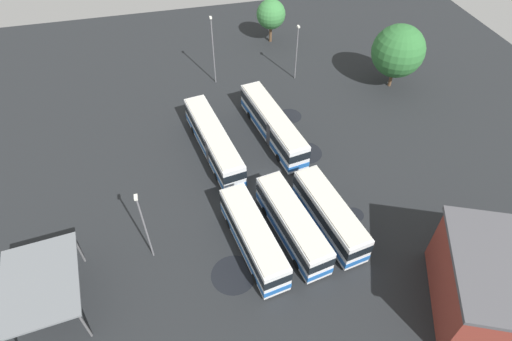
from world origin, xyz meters
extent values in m
plane|color=black|center=(0.00, 0.00, 0.00)|extent=(91.74, 91.74, 0.00)
cube|color=silver|center=(-6.69, -4.49, 1.84)|extent=(10.42, 4.15, 3.09)
cube|color=beige|center=(-6.69, -4.49, 3.46)|extent=(9.99, 3.88, 0.14)
cube|color=black|center=(-6.69, -4.49, 2.34)|extent=(10.48, 4.19, 0.99)
cube|color=#1E56A8|center=(-6.69, -4.49, 0.98)|extent=(10.48, 4.19, 0.62)
cube|color=black|center=(-1.68, -3.66, 2.44)|extent=(0.40, 2.04, 1.14)
cylinder|color=black|center=(-3.78, -2.84, 0.50)|extent=(1.04, 0.46, 1.00)
cylinder|color=black|center=(-3.40, -5.11, 0.50)|extent=(1.04, 0.46, 1.00)
cylinder|color=black|center=(-9.98, -3.88, 0.50)|extent=(1.04, 0.46, 1.00)
cylinder|color=black|center=(-9.60, -6.15, 0.50)|extent=(1.04, 0.46, 1.00)
cube|color=silver|center=(-6.87, -0.74, 1.84)|extent=(11.01, 4.36, 3.09)
cube|color=beige|center=(-6.87, -0.74, 3.46)|extent=(10.55, 4.08, 0.14)
cube|color=black|center=(-6.87, -0.74, 2.34)|extent=(11.07, 4.40, 0.99)
cube|color=#1E56A8|center=(-6.87, -0.74, 0.98)|extent=(11.07, 4.40, 0.62)
cube|color=black|center=(-1.57, 0.21, 2.44)|extent=(0.42, 2.04, 1.14)
cylinder|color=black|center=(-3.80, 0.98, 0.50)|extent=(1.04, 0.47, 1.00)
cylinder|color=black|center=(-3.39, -1.29, 0.50)|extent=(1.04, 0.47, 1.00)
cylinder|color=black|center=(-10.35, -0.19, 0.50)|extent=(1.04, 0.47, 1.00)
cylinder|color=black|center=(-9.94, -2.46, 0.50)|extent=(1.04, 0.47, 1.00)
cube|color=silver|center=(-7.48, 3.15, 1.84)|extent=(10.79, 4.18, 3.09)
cube|color=beige|center=(-7.48, 3.15, 3.46)|extent=(10.34, 3.92, 0.14)
cube|color=black|center=(-7.48, 3.15, 2.34)|extent=(10.85, 4.23, 0.99)
cube|color=#1E56A8|center=(-7.48, 3.15, 0.98)|extent=(10.85, 4.23, 0.62)
cube|color=black|center=(-2.28, 4.00, 2.44)|extent=(0.39, 2.04, 1.14)
cylinder|color=black|center=(-4.45, 4.81, 0.50)|extent=(1.04, 0.46, 1.00)
cylinder|color=black|center=(-4.08, 2.54, 0.50)|extent=(1.04, 0.46, 1.00)
cylinder|color=black|center=(-10.89, 3.75, 0.50)|extent=(1.04, 0.46, 1.00)
cylinder|color=black|center=(-10.51, 1.48, 0.50)|extent=(1.04, 0.46, 1.00)
cube|color=silver|center=(7.70, -2.90, 1.84)|extent=(13.93, 4.70, 3.09)
cube|color=beige|center=(7.70, -2.90, 3.46)|extent=(13.35, 4.41, 0.14)
cube|color=black|center=(7.70, -2.90, 2.34)|extent=(14.00, 4.75, 0.99)
cube|color=#1E56A8|center=(7.70, -2.90, 0.98)|extent=(14.00, 4.75, 0.62)
cube|color=black|center=(14.47, -1.78, 2.44)|extent=(0.39, 2.04, 1.14)
cube|color=#47474C|center=(6.21, -3.14, 1.84)|extent=(1.30, 2.67, 2.96)
cylinder|color=black|center=(11.70, -1.07, 0.50)|extent=(1.04, 0.46, 1.00)
cylinder|color=black|center=(12.08, -3.35, 0.50)|extent=(1.04, 0.46, 1.00)
cylinder|color=black|center=(3.32, -2.45, 0.50)|extent=(1.04, 0.46, 1.00)
cylinder|color=black|center=(3.70, -4.73, 0.50)|extent=(1.04, 0.46, 1.00)
cube|color=silver|center=(6.47, 4.39, 1.84)|extent=(13.93, 4.71, 3.09)
cube|color=beige|center=(6.47, 4.39, 3.46)|extent=(13.35, 4.42, 0.14)
cube|color=black|center=(6.47, 4.39, 2.34)|extent=(14.00, 4.75, 0.99)
cube|color=#1E56A8|center=(6.47, 4.39, 0.98)|extent=(14.00, 4.75, 0.62)
cube|color=black|center=(13.24, 5.50, 2.44)|extent=(0.39, 2.04, 1.14)
cube|color=#47474C|center=(4.98, 4.14, 1.84)|extent=(1.30, 2.67, 2.96)
cylinder|color=black|center=(10.47, 6.22, 0.50)|extent=(1.04, 0.46, 1.00)
cylinder|color=black|center=(10.85, 3.94, 0.50)|extent=(1.04, 0.46, 1.00)
cylinder|color=black|center=(2.09, 4.83, 0.50)|extent=(1.04, 0.46, 1.00)
cylinder|color=black|center=(2.47, 2.56, 0.50)|extent=(1.04, 0.46, 1.00)
cube|color=maroon|center=(-17.56, -13.61, 3.01)|extent=(11.76, 10.59, 6.02)
cube|color=#4C4C51|center=(-17.56, -13.61, 6.20)|extent=(12.47, 11.23, 0.36)
cube|color=black|center=(-13.16, -15.57, 1.10)|extent=(0.78, 1.67, 2.20)
cube|color=slate|center=(-9.00, 20.56, 3.81)|extent=(8.54, 6.66, 0.20)
cylinder|color=#59595B|center=(-5.63, 23.56, 1.86)|extent=(0.20, 0.20, 3.71)
cylinder|color=#59595B|center=(-5.06, 18.36, 1.86)|extent=(0.20, 0.20, 3.71)
cylinder|color=#59595B|center=(-12.37, 17.56, 1.86)|extent=(0.20, 0.20, 3.71)
cylinder|color=slate|center=(19.22, -9.40, 3.77)|extent=(0.16, 0.16, 7.54)
cube|color=silver|center=(19.22, -9.40, 7.72)|extent=(0.56, 0.28, 0.20)
cylinder|color=slate|center=(20.95, 1.67, 4.60)|extent=(0.16, 0.16, 9.21)
cube|color=silver|center=(20.95, 1.67, 9.39)|extent=(0.56, 0.28, 0.20)
cylinder|color=slate|center=(-5.94, 12.24, 3.95)|extent=(0.16, 0.16, 7.90)
cube|color=silver|center=(-5.94, 12.24, 8.08)|extent=(0.56, 0.28, 0.20)
cylinder|color=brown|center=(30.43, -8.88, 1.29)|extent=(0.44, 0.44, 2.58)
sphere|color=#387A3D|center=(30.43, -8.88, 4.47)|extent=(4.44, 4.44, 4.44)
cylinder|color=brown|center=(14.29, -21.61, 1.18)|extent=(0.44, 0.44, 2.36)
sphere|color=#2D6B33|center=(14.29, -21.61, 5.27)|extent=(6.86, 6.86, 6.86)
cylinder|color=black|center=(3.92, -5.90, 0.00)|extent=(3.73, 3.73, 0.01)
cylinder|color=black|center=(10.99, -6.12, 0.00)|extent=(3.03, 3.03, 0.01)
cylinder|color=black|center=(-9.74, 5.49, 0.00)|extent=(4.04, 4.04, 0.01)
cylinder|color=black|center=(-5.96, -7.68, 0.00)|extent=(1.88, 1.88, 0.01)
camera|label=1|loc=(-29.25, 8.27, 32.80)|focal=29.33mm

